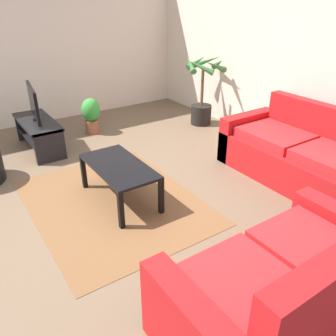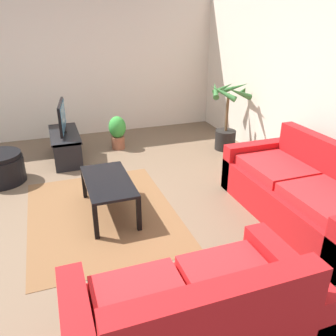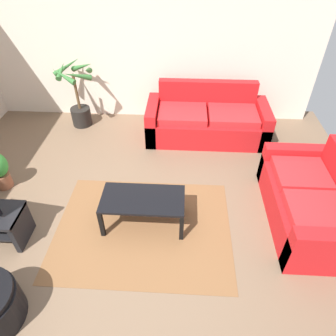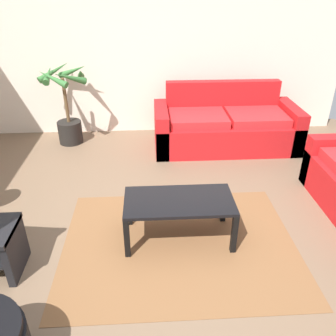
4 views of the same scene
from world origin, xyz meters
name	(u,v)px [view 4 (image 4 of 4)]	position (x,y,z in m)	size (l,w,h in m)	color
ground_plane	(160,252)	(0.00, 0.00, 0.00)	(6.60, 6.60, 0.00)	brown
wall_back	(151,46)	(0.00, 3.00, 1.35)	(6.00, 0.06, 2.70)	beige
couch_main	(225,127)	(1.06, 2.28, 0.30)	(2.08, 0.90, 0.90)	red
coffee_table	(179,205)	(0.19, 0.21, 0.38)	(1.02, 0.52, 0.44)	black
area_rug	(179,243)	(0.19, 0.11, 0.00)	(2.20, 1.70, 0.01)	brown
potted_palm	(68,110)	(-1.27, 2.56, 0.52)	(0.76, 0.77, 1.18)	black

